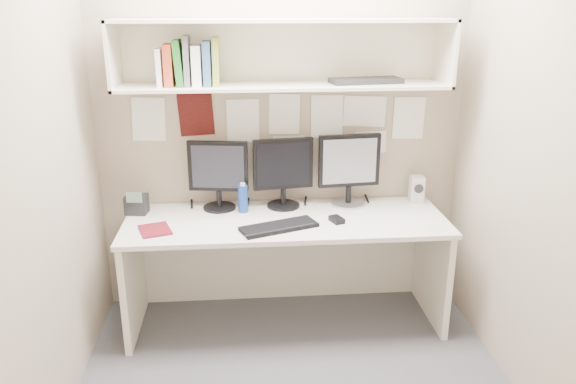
{
  "coord_description": "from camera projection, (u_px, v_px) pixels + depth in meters",
  "views": [
    {
      "loc": [
        -0.26,
        -2.61,
        2.01
      ],
      "look_at": [
        -0.01,
        0.35,
        1.0
      ],
      "focal_mm": 35.0,
      "sensor_mm": 36.0,
      "label": 1
    }
  ],
  "objects": [
    {
      "name": "desk",
      "position": [
        286.0,
        270.0,
        3.62
      ],
      "size": [
        2.0,
        0.7,
        0.73
      ],
      "color": "silver",
      "rests_on": "floor"
    },
    {
      "name": "hutch_tray",
      "position": [
        366.0,
        81.0,
        3.43
      ],
      "size": [
        0.46,
        0.23,
        0.03
      ],
      "primitive_type": "cube",
      "rotation": [
        0.0,
        0.0,
        0.16
      ],
      "color": "black",
      "rests_on": "overhead_hutch"
    },
    {
      "name": "blue_bottle",
      "position": [
        243.0,
        198.0,
        3.58
      ],
      "size": [
        0.06,
        0.06,
        0.19
      ],
      "color": "navy",
      "rests_on": "desk"
    },
    {
      "name": "wall_back",
      "position": [
        281.0,
        117.0,
        3.65
      ],
      "size": [
        2.4,
        0.02,
        2.6
      ],
      "primitive_type": "cube",
      "color": "tan",
      "rests_on": "ground"
    },
    {
      "name": "overhead_hutch",
      "position": [
        283.0,
        53.0,
        3.39
      ],
      "size": [
        2.0,
        0.38,
        0.4
      ],
      "color": "silver",
      "rests_on": "wall_back"
    },
    {
      "name": "desk_phone",
      "position": [
        137.0,
        204.0,
        3.57
      ],
      "size": [
        0.15,
        0.14,
        0.16
      ],
      "rotation": [
        0.0,
        0.0,
        -0.15
      ],
      "color": "black",
      "rests_on": "desk"
    },
    {
      "name": "wall_right",
      "position": [
        535.0,
        152.0,
        2.81
      ],
      "size": [
        0.02,
        2.0,
        2.6
      ],
      "primitive_type": "cube",
      "color": "tan",
      "rests_on": "ground"
    },
    {
      "name": "keyboard",
      "position": [
        279.0,
        227.0,
        3.34
      ],
      "size": [
        0.49,
        0.32,
        0.02
      ],
      "primitive_type": "cube",
      "rotation": [
        0.0,
        0.0,
        0.36
      ],
      "color": "black",
      "rests_on": "desk"
    },
    {
      "name": "monitor_left",
      "position": [
        218.0,
        172.0,
        3.6
      ],
      "size": [
        0.39,
        0.21,
        0.45
      ],
      "rotation": [
        0.0,
        0.0,
        -0.15
      ],
      "color": "black",
      "rests_on": "desk"
    },
    {
      "name": "wall_left",
      "position": [
        41.0,
        163.0,
        2.61
      ],
      "size": [
        0.02,
        2.0,
        2.6
      ],
      "primitive_type": "cube",
      "color": "tan",
      "rests_on": "ground"
    },
    {
      "name": "pinned_papers",
      "position": [
        281.0,
        125.0,
        3.67
      ],
      "size": [
        1.92,
        0.01,
        0.48
      ],
      "primitive_type": null,
      "color": "white",
      "rests_on": "wall_back"
    },
    {
      "name": "monitor_right",
      "position": [
        349.0,
        167.0,
        3.67
      ],
      "size": [
        0.41,
        0.22,
        0.47
      ],
      "rotation": [
        0.0,
        0.0,
        0.1
      ],
      "color": "#A5A5AA",
      "rests_on": "desk"
    },
    {
      "name": "maroon_notebook",
      "position": [
        155.0,
        230.0,
        3.31
      ],
      "size": [
        0.23,
        0.25,
        0.01
      ],
      "primitive_type": "cube",
      "rotation": [
        0.0,
        0.0,
        0.32
      ],
      "color": "maroon",
      "rests_on": "desk"
    },
    {
      "name": "mouse",
      "position": [
        337.0,
        220.0,
        3.44
      ],
      "size": [
        0.1,
        0.12,
        0.03
      ],
      "primitive_type": "cube",
      "rotation": [
        0.0,
        0.0,
        0.37
      ],
      "color": "black",
      "rests_on": "desk"
    },
    {
      "name": "speaker",
      "position": [
        417.0,
        189.0,
        3.77
      ],
      "size": [
        0.09,
        0.1,
        0.18
      ],
      "rotation": [
        0.0,
        0.0,
        -0.06
      ],
      "color": "#B8B9B4",
      "rests_on": "desk"
    },
    {
      "name": "wall_front",
      "position": [
        328.0,
        240.0,
        1.77
      ],
      "size": [
        2.4,
        0.02,
        2.6
      ],
      "primitive_type": "cube",
      "color": "tan",
      "rests_on": "ground"
    },
    {
      "name": "floor",
      "position": [
        295.0,
        382.0,
        3.13
      ],
      "size": [
        2.4,
        2.0,
        0.01
      ],
      "primitive_type": "cube",
      "color": "#454449",
      "rests_on": "ground"
    },
    {
      "name": "monitor_center",
      "position": [
        283.0,
        170.0,
        3.63
      ],
      "size": [
        0.39,
        0.22,
        0.46
      ],
      "rotation": [
        0.0,
        0.0,
        0.13
      ],
      "color": "black",
      "rests_on": "desk"
    },
    {
      "name": "book_stack",
      "position": [
        189.0,
        64.0,
        3.29
      ],
      "size": [
        0.36,
        0.18,
        0.29
      ],
      "color": "silver",
      "rests_on": "overhead_hutch"
    }
  ]
}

